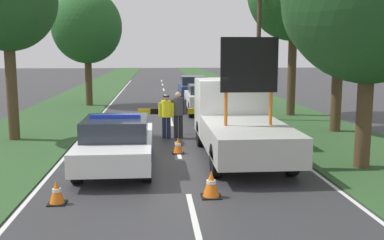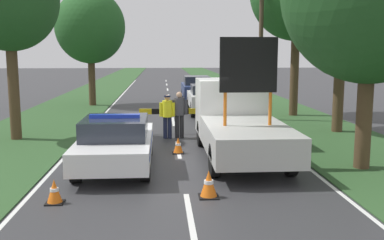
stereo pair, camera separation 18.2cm
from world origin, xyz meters
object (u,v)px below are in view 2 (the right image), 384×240
(work_truck, at_px, (237,119))
(traffic_cone_behind_barrier, at_px, (178,146))
(queued_car_van_white, at_px, (207,98))
(roadside_tree_near_left, at_px, (8,0))
(traffic_cone_near_truck, at_px, (246,128))
(roadside_tree_mid_right, at_px, (343,4))
(traffic_cone_centre_front, at_px, (209,184))
(police_car, at_px, (116,142))
(traffic_cone_near_police, at_px, (54,192))
(pedestrian_civilian, at_px, (179,111))
(roadside_tree_near_right, at_px, (90,27))
(road_barrier, at_px, (176,113))
(queued_car_hatch_blue, at_px, (196,89))
(police_officer, at_px, (167,113))
(utility_pole, at_px, (261,46))
(traffic_cone_lane_edge, at_px, (208,128))

(work_truck, xyz_separation_m, traffic_cone_behind_barrier, (-1.81, 0.31, -0.86))
(queued_car_van_white, height_order, roadside_tree_near_left, roadside_tree_near_left)
(traffic_cone_near_truck, distance_m, roadside_tree_mid_right, 6.02)
(traffic_cone_centre_front, bearing_deg, work_truck, 72.16)
(police_car, xyz_separation_m, traffic_cone_near_police, (-1.01, -2.91, -0.47))
(pedestrian_civilian, xyz_separation_m, roadside_tree_near_left, (-5.94, 0.03, 3.96))
(roadside_tree_near_right, bearing_deg, police_car, -79.12)
(road_barrier, bearing_deg, traffic_cone_near_truck, -19.37)
(queued_car_van_white, xyz_separation_m, roadside_tree_near_right, (-6.48, 4.10, 3.81))
(traffic_cone_near_truck, distance_m, roadside_tree_near_left, 9.72)
(queued_car_van_white, distance_m, queued_car_hatch_blue, 5.29)
(traffic_cone_behind_barrier, bearing_deg, road_barrier, 88.93)
(police_officer, xyz_separation_m, roadside_tree_near_left, (-5.50, 0.10, 4.01))
(utility_pole, bearing_deg, traffic_cone_centre_front, -107.73)
(work_truck, height_order, road_barrier, work_truck)
(police_officer, height_order, utility_pole, utility_pole)
(queued_car_hatch_blue, relative_size, utility_pole, 0.67)
(police_officer, distance_m, traffic_cone_near_truck, 3.10)
(traffic_cone_behind_barrier, distance_m, roadside_tree_near_right, 14.66)
(traffic_cone_behind_barrier, xyz_separation_m, queued_car_hatch_blue, (1.71, 14.40, 0.63))
(queued_car_hatch_blue, xyz_separation_m, roadside_tree_near_right, (-6.33, -1.19, 3.74))
(traffic_cone_behind_barrier, relative_size, utility_pole, 0.08)
(work_truck, height_order, pedestrian_civilian, work_truck)
(traffic_cone_near_truck, relative_size, roadside_tree_mid_right, 0.08)
(police_car, bearing_deg, traffic_cone_lane_edge, 60.08)
(traffic_cone_near_police, bearing_deg, roadside_tree_near_right, 95.93)
(police_car, height_order, traffic_cone_lane_edge, police_car)
(roadside_tree_near_right, bearing_deg, police_officer, -67.94)
(traffic_cone_behind_barrier, distance_m, traffic_cone_lane_edge, 2.80)
(police_car, height_order, queued_car_hatch_blue, queued_car_hatch_blue)
(roadside_tree_mid_right, bearing_deg, traffic_cone_centre_front, -127.52)
(pedestrian_civilian, xyz_separation_m, roadside_tree_mid_right, (6.33, 0.78, 3.96))
(queued_car_van_white, bearing_deg, traffic_cone_behind_barrier, 78.49)
(traffic_cone_centre_front, xyz_separation_m, roadside_tree_near_right, (-5.13, 17.59, 4.32))
(pedestrian_civilian, height_order, traffic_cone_behind_barrier, pedestrian_civilian)
(police_officer, bearing_deg, queued_car_hatch_blue, -89.70)
(pedestrian_civilian, height_order, traffic_cone_near_truck, pedestrian_civilian)
(queued_car_van_white, bearing_deg, traffic_cone_centre_front, 84.28)
(queued_car_hatch_blue, bearing_deg, road_barrier, 81.47)
(road_barrier, distance_m, traffic_cone_near_truck, 2.77)
(police_car, distance_m, pedestrian_civilian, 4.68)
(utility_pole, bearing_deg, police_car, -124.73)
(traffic_cone_lane_edge, bearing_deg, traffic_cone_near_police, -119.33)
(traffic_cone_centre_front, relative_size, roadside_tree_mid_right, 0.08)
(pedestrian_civilian, height_order, traffic_cone_near_police, pedestrian_civilian)
(police_officer, relative_size, utility_pole, 0.24)
(road_barrier, xyz_separation_m, roadside_tree_near_right, (-4.69, 9.76, 3.80))
(pedestrian_civilian, bearing_deg, work_truck, -42.79)
(traffic_cone_lane_edge, bearing_deg, roadside_tree_near_left, 178.99)
(traffic_cone_centre_front, height_order, utility_pole, utility_pole)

